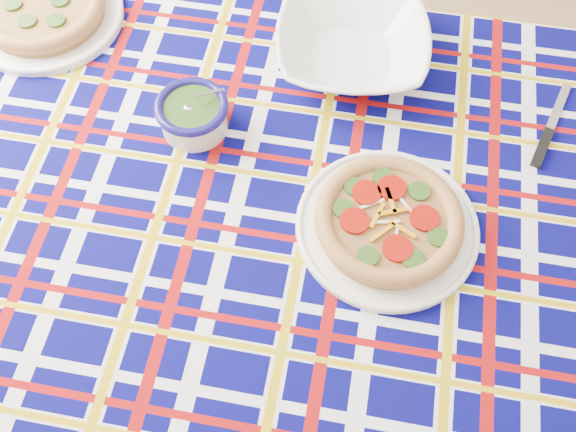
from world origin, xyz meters
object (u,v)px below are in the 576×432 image
at_px(main_focaccia_plate, 389,220).
at_px(dining_table, 276,218).
at_px(pesto_bowl, 193,113).
at_px(serving_bowl, 352,47).

bearing_deg(main_focaccia_plate, dining_table, -176.51).
bearing_deg(main_focaccia_plate, pesto_bowl, 170.18).
xyz_separation_m(main_focaccia_plate, serving_bowl, (-0.20, 0.36, 0.01)).
relative_size(dining_table, main_focaccia_plate, 5.60).
distance_m(main_focaccia_plate, serving_bowl, 0.41).
height_order(main_focaccia_plate, serving_bowl, serving_bowl).
bearing_deg(pesto_bowl, dining_table, -22.35).
relative_size(main_focaccia_plate, pesto_bowl, 2.37).
xyz_separation_m(dining_table, main_focaccia_plate, (0.22, 0.01, 0.12)).
bearing_deg(main_focaccia_plate, serving_bowl, 119.13).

